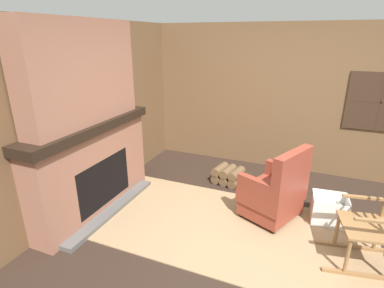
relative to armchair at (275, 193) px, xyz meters
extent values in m
plane|color=#2D2119|center=(-0.07, -0.67, -0.36)|extent=(14.00, 14.00, 0.00)
cube|color=brown|center=(-2.42, -0.67, 0.84)|extent=(0.06, 5.24, 2.41)
cube|color=brown|center=(-0.07, 1.68, 0.84)|extent=(5.24, 0.06, 2.41)
cube|color=#382619|center=(1.21, 1.64, 0.92)|extent=(0.92, 0.02, 0.87)
cube|color=silver|center=(1.21, 1.65, 0.92)|extent=(0.88, 0.01, 0.83)
cube|color=#382619|center=(1.21, 1.64, 0.92)|extent=(0.02, 0.02, 0.83)
cube|color=#382619|center=(1.21, 1.64, 0.92)|extent=(0.88, 0.02, 0.02)
cube|color=#93604C|center=(-2.22, -0.67, 0.19)|extent=(0.34, 1.89, 1.09)
cube|color=black|center=(-2.09, -0.67, 0.07)|extent=(0.08, 0.98, 0.61)
cube|color=#565451|center=(-1.97, -0.67, -0.33)|extent=(0.16, 1.70, 0.06)
cube|color=black|center=(-2.22, -0.67, 0.79)|extent=(0.44, 1.99, 0.11)
cube|color=#93604C|center=(-2.22, -0.67, 1.44)|extent=(0.30, 1.66, 1.18)
cube|color=#997A56|center=(-0.47, -0.43, -0.35)|extent=(3.33, 1.67, 0.01)
cube|color=brown|center=(-0.04, 0.02, -0.18)|extent=(0.79, 0.83, 0.24)
cube|color=brown|center=(-0.04, 0.02, -0.03)|extent=(0.83, 0.88, 0.18)
cube|color=brown|center=(0.17, -0.08, 0.33)|extent=(0.40, 0.68, 0.54)
cube|color=brown|center=(-0.18, -0.25, 0.16)|extent=(0.52, 0.30, 0.20)
cube|color=brown|center=(0.07, 0.30, 0.16)|extent=(0.52, 0.30, 0.20)
cylinder|color=#332319|center=(-0.37, -0.14, -0.33)|extent=(0.07, 0.07, 0.06)
cylinder|color=#332319|center=(-0.14, 0.37, -0.33)|extent=(0.07, 0.07, 0.06)
cylinder|color=#332319|center=(0.06, -0.33, -0.33)|extent=(0.07, 0.07, 0.06)
cylinder|color=#332319|center=(0.29, 0.17, -0.33)|extent=(0.07, 0.07, 0.06)
cube|color=olive|center=(0.98, -0.69, -0.34)|extent=(0.79, 0.18, 0.04)
cube|color=olive|center=(0.91, -0.27, -0.34)|extent=(0.79, 0.18, 0.04)
cylinder|color=olive|center=(0.79, -0.73, -0.13)|extent=(0.04, 0.04, 0.38)
cylinder|color=olive|center=(0.71, -0.31, -0.13)|extent=(0.04, 0.04, 0.38)
cylinder|color=olive|center=(1.10, -0.24, -0.13)|extent=(0.04, 0.04, 0.38)
cube|color=olive|center=(0.94, -0.48, 0.07)|extent=(0.54, 0.58, 0.02)
cube|color=olive|center=(0.98, -0.69, 0.28)|extent=(0.42, 0.11, 0.02)
cube|color=olive|center=(0.91, -0.27, 0.28)|extent=(0.42, 0.11, 0.02)
cylinder|color=brown|center=(-0.94, 0.74, -0.29)|extent=(0.21, 0.37, 0.14)
cylinder|color=brown|center=(-0.80, 0.71, -0.29)|extent=(0.21, 0.37, 0.14)
cylinder|color=brown|center=(-0.66, 0.69, -0.29)|extent=(0.21, 0.37, 0.14)
cylinder|color=brown|center=(-0.94, 0.74, -0.16)|extent=(0.21, 0.37, 0.14)
cylinder|color=brown|center=(-0.80, 0.71, -0.16)|extent=(0.21, 0.37, 0.14)
cylinder|color=brown|center=(-0.66, 0.69, -0.16)|extent=(0.21, 0.37, 0.14)
cube|color=white|center=(0.65, 0.18, -0.35)|extent=(0.44, 0.40, 0.01)
cube|color=white|center=(0.85, 0.20, -0.19)|extent=(0.04, 0.36, 0.35)
cube|color=white|center=(0.45, 0.16, -0.19)|extent=(0.04, 0.36, 0.35)
cube|color=white|center=(0.63, 0.35, -0.19)|extent=(0.41, 0.05, 0.35)
cube|color=white|center=(0.66, 0.01, -0.19)|extent=(0.41, 0.05, 0.35)
ellipsoid|color=white|center=(0.65, 0.18, -0.17)|extent=(0.35, 0.32, 0.21)
ellipsoid|color=#B24C42|center=(-2.25, -1.15, 0.89)|extent=(0.12, 0.12, 0.08)
cylinder|color=white|center=(-2.25, -1.15, 1.01)|extent=(0.06, 0.06, 0.16)
cube|color=gray|center=(-2.25, -0.51, 0.91)|extent=(0.16, 0.25, 0.13)
cube|color=silver|center=(-2.17, -0.51, 0.92)|extent=(0.01, 0.04, 0.02)
camera|label=1|loc=(0.30, -3.43, 1.84)|focal=28.00mm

